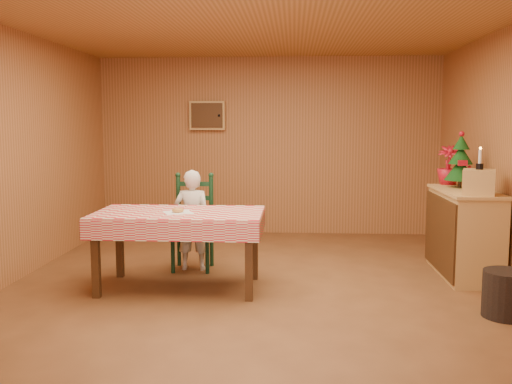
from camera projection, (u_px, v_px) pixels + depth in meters
The scene contains 13 objects.
ground at pixel (255, 290), 5.62m from camera, with size 6.00×6.00×0.00m, color brown.
cabin_walls at pixel (258, 105), 5.93m from camera, with size 5.10×6.05×2.65m.
dining_table at pixel (179, 220), 5.61m from camera, with size 1.66×0.96×0.77m.
ladder_chair at pixel (193, 224), 6.41m from camera, with size 0.44×0.40×1.08m.
seated_child at pixel (192, 220), 6.35m from camera, with size 0.41×0.27×1.12m, color white.
napkin at pixel (178, 212), 5.55m from camera, with size 0.26×0.26×0.00m, color white.
donut at pixel (178, 210), 5.55m from camera, with size 0.12×0.12×0.04m, color #D2944B.
shelf_unit at pixel (464, 233), 6.11m from camera, with size 0.54×1.24×0.93m.
crate at pixel (479, 182), 5.65m from camera, with size 0.30×0.30×0.25m, color tan.
christmas_tree at pixel (461, 162), 6.27m from camera, with size 0.34×0.34×0.62m.
flower_arrangement at pixel (448, 165), 6.58m from camera, with size 0.25×0.25×0.45m, color #B41021.
candle_set at pixel (480, 163), 5.62m from camera, with size 0.07×0.07×0.22m.
storage_bin at pixel (507, 294), 4.81m from camera, with size 0.40×0.40×0.40m, color black.
Camera 1 is at (0.37, -5.45, 1.63)m, focal length 40.00 mm.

